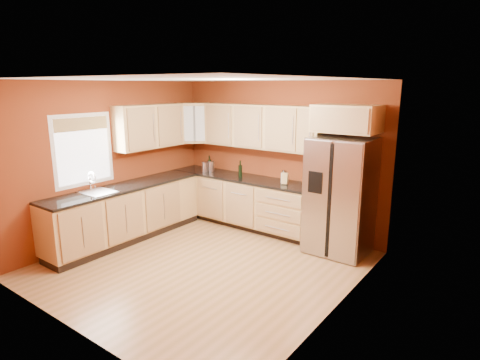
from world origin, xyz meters
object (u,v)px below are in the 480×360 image
object	(u,v)px
soap_dispenser	(283,177)
knife_block	(285,178)
refrigerator	(340,196)
wine_bottle_a	(240,169)
canister_left	(205,167)

from	to	relation	value
soap_dispenser	knife_block	bearing A→B (deg)	-40.74
refrigerator	wine_bottle_a	bearing A→B (deg)	179.64
canister_left	soap_dispenser	bearing A→B (deg)	4.37
wine_bottle_a	soap_dispenser	bearing A→B (deg)	7.43
refrigerator	wine_bottle_a	xyz separation A→B (m)	(-1.90, 0.01, 0.18)
canister_left	knife_block	distance (m)	1.71
refrigerator	soap_dispenser	world-z (taller)	refrigerator
refrigerator	knife_block	xyz separation A→B (m)	(-1.00, 0.05, 0.13)
wine_bottle_a	knife_block	distance (m)	0.90
wine_bottle_a	soap_dispenser	size ratio (longest dim) A/B	1.46
knife_block	wine_bottle_a	bearing A→B (deg)	165.86
refrigerator	knife_block	world-z (taller)	refrigerator
refrigerator	wine_bottle_a	size ratio (longest dim) A/B	5.86
canister_left	knife_block	size ratio (longest dim) A/B	0.97
canister_left	soap_dispenser	distance (m)	1.64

